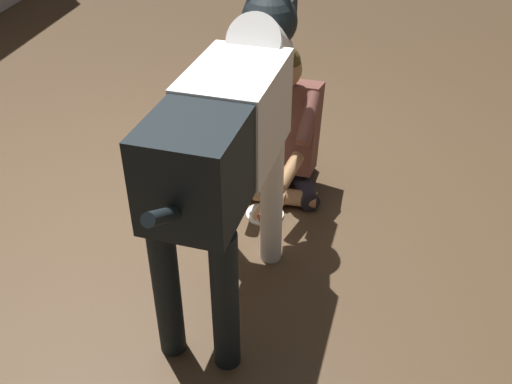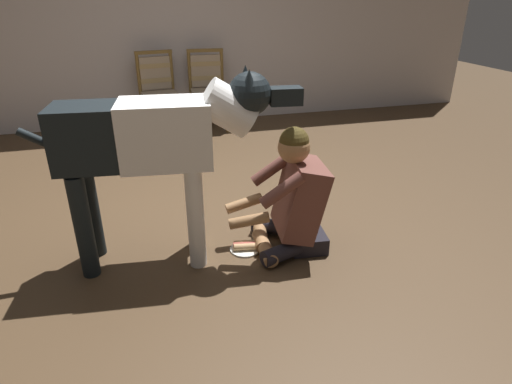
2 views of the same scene
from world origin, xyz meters
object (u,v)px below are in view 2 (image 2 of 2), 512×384
at_px(person_sitting_on_floor, 293,200).
at_px(large_dog, 157,141).
at_px(hot_dog_on_plate, 245,246).
at_px(dining_chair_right_of_pair, 207,86).
at_px(dining_chair_left_of_pair, 159,88).

bearing_deg(person_sitting_on_floor, large_dog, 173.88).
relative_size(large_dog, hot_dog_on_plate, 7.80).
height_order(large_dog, hot_dog_on_plate, large_dog).
height_order(dining_chair_right_of_pair, hot_dog_on_plate, dining_chair_right_of_pair).
height_order(person_sitting_on_floor, hot_dog_on_plate, person_sitting_on_floor).
xyz_separation_m(dining_chair_left_of_pair, dining_chair_right_of_pair, (0.61, 0.00, 0.00)).
xyz_separation_m(dining_chair_right_of_pair, hot_dog_on_plate, (-0.27, -3.05, -0.52)).
height_order(dining_chair_left_of_pair, person_sitting_on_floor, dining_chair_left_of_pair).
bearing_deg(dining_chair_left_of_pair, person_sitting_on_floor, -77.67).
relative_size(dining_chair_left_of_pair, person_sitting_on_floor, 1.13).
xyz_separation_m(dining_chair_right_of_pair, large_dog, (-0.79, -2.99, 0.28)).
bearing_deg(person_sitting_on_floor, dining_chair_left_of_pair, 102.33).
bearing_deg(person_sitting_on_floor, dining_chair_right_of_pair, 91.12).
relative_size(dining_chair_left_of_pair, dining_chair_right_of_pair, 1.00).
bearing_deg(dining_chair_right_of_pair, dining_chair_left_of_pair, -179.92).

